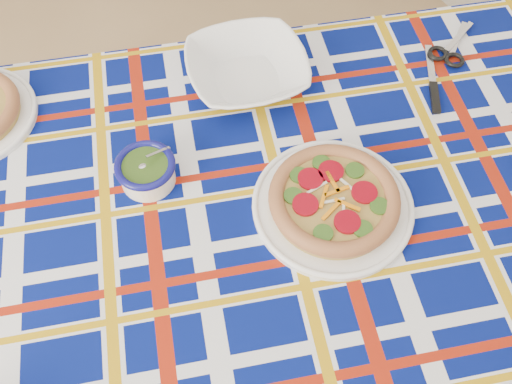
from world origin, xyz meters
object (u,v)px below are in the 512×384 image
dining_table (243,236)px  serving_bowl (247,70)px  main_focaccia_plate (334,199)px  pesto_bowl (146,170)px

dining_table → serving_bowl: size_ratio=6.85×
main_focaccia_plate → pesto_bowl: size_ratio=2.69×
pesto_bowl → serving_bowl: (0.31, 0.14, -0.00)m
pesto_bowl → serving_bowl: pesto_bowl is taller
main_focaccia_plate → serving_bowl: bearing=86.7°
main_focaccia_plate → serving_bowl: size_ratio=1.21×
dining_table → main_focaccia_plate: size_ratio=5.66×
main_focaccia_plate → serving_bowl: (0.02, 0.39, 0.00)m
dining_table → pesto_bowl: (-0.12, 0.17, 0.12)m
dining_table → pesto_bowl: size_ratio=15.23×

